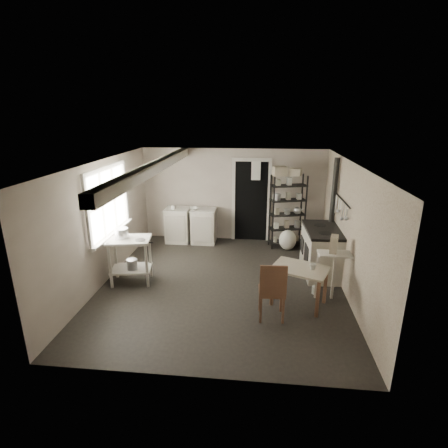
# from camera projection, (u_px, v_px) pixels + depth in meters

# --- Properties ---
(floor) EXTENTS (5.00, 5.00, 0.00)m
(floor) POSITION_uv_depth(u_px,v_px,m) (222.00, 283.00, 6.68)
(floor) COLOR black
(floor) RESTS_ON ground
(ceiling) EXTENTS (5.00, 5.00, 0.00)m
(ceiling) POSITION_uv_depth(u_px,v_px,m) (222.00, 163.00, 5.98)
(ceiling) COLOR silver
(ceiling) RESTS_ON wall_back
(wall_back) EXTENTS (4.50, 0.02, 2.30)m
(wall_back) POSITION_uv_depth(u_px,v_px,m) (233.00, 195.00, 8.70)
(wall_back) COLOR #AEA194
(wall_back) RESTS_ON ground
(wall_front) EXTENTS (4.50, 0.02, 2.30)m
(wall_front) POSITION_uv_depth(u_px,v_px,m) (198.00, 295.00, 3.96)
(wall_front) COLOR #AEA194
(wall_front) RESTS_ON ground
(wall_left) EXTENTS (0.02, 5.00, 2.30)m
(wall_left) POSITION_uv_depth(u_px,v_px,m) (103.00, 223.00, 6.55)
(wall_left) COLOR #AEA194
(wall_left) RESTS_ON ground
(wall_right) EXTENTS (0.02, 5.00, 2.30)m
(wall_right) POSITION_uv_depth(u_px,v_px,m) (350.00, 231.00, 6.11)
(wall_right) COLOR #AEA194
(wall_right) RESTS_ON ground
(window) EXTENTS (0.12, 1.76, 1.28)m
(window) POSITION_uv_depth(u_px,v_px,m) (107.00, 202.00, 6.63)
(window) COLOR beige
(window) RESTS_ON wall_left
(doorway) EXTENTS (0.96, 0.10, 2.08)m
(doorway) POSITION_uv_depth(u_px,v_px,m) (251.00, 202.00, 8.67)
(doorway) COLOR beige
(doorway) RESTS_ON ground
(ceiling_beam) EXTENTS (0.18, 5.00, 0.18)m
(ceiling_beam) POSITION_uv_depth(u_px,v_px,m) (154.00, 167.00, 6.13)
(ceiling_beam) COLOR beige
(ceiling_beam) RESTS_ON ceiling
(wallpaper_panel) EXTENTS (0.01, 5.00, 2.30)m
(wallpaper_panel) POSITION_uv_depth(u_px,v_px,m) (349.00, 231.00, 6.11)
(wallpaper_panel) COLOR #BEB19A
(wallpaper_panel) RESTS_ON wall_right
(utensil_rail) EXTENTS (0.06, 1.20, 0.44)m
(utensil_rail) POSITION_uv_depth(u_px,v_px,m) (341.00, 200.00, 6.56)
(utensil_rail) COLOR silver
(utensil_rail) RESTS_ON wall_right
(prep_table) EXTENTS (0.86, 0.67, 0.89)m
(prep_table) POSITION_uv_depth(u_px,v_px,m) (131.00, 263.00, 6.63)
(prep_table) COLOR beige
(prep_table) RESTS_ON ground
(stockpot) EXTENTS (0.33, 0.33, 0.27)m
(stockpot) POSITION_uv_depth(u_px,v_px,m) (122.00, 235.00, 6.50)
(stockpot) COLOR silver
(stockpot) RESTS_ON prep_table
(saucepan) EXTENTS (0.23, 0.23, 0.11)m
(saucepan) POSITION_uv_depth(u_px,v_px,m) (140.00, 242.00, 6.40)
(saucepan) COLOR silver
(saucepan) RESTS_ON prep_table
(bucket) EXTENTS (0.24, 0.24, 0.22)m
(bucket) POSITION_uv_depth(u_px,v_px,m) (132.00, 265.00, 6.58)
(bucket) COLOR silver
(bucket) RESTS_ON prep_table
(base_cabinets) EXTENTS (1.31, 0.57, 0.86)m
(base_cabinets) POSITION_uv_depth(u_px,v_px,m) (191.00, 224.00, 8.71)
(base_cabinets) COLOR beige
(base_cabinets) RESTS_ON ground
(mixing_bowl) EXTENTS (0.36, 0.36, 0.07)m
(mixing_bowl) POSITION_uv_depth(u_px,v_px,m) (193.00, 206.00, 8.49)
(mixing_bowl) COLOR white
(mixing_bowl) RESTS_ON base_cabinets
(counter_cup) EXTENTS (0.15, 0.15, 0.10)m
(counter_cup) POSITION_uv_depth(u_px,v_px,m) (173.00, 205.00, 8.46)
(counter_cup) COLOR white
(counter_cup) RESTS_ON base_cabinets
(shelf_rack) EXTENTS (0.88, 0.53, 1.74)m
(shelf_rack) POSITION_uv_depth(u_px,v_px,m) (288.00, 208.00, 8.26)
(shelf_rack) COLOR black
(shelf_rack) RESTS_ON ground
(shelf_jar) EXTENTS (0.11, 0.11, 0.18)m
(shelf_jar) POSITION_uv_depth(u_px,v_px,m) (275.00, 191.00, 8.17)
(shelf_jar) COLOR white
(shelf_jar) RESTS_ON shelf_rack
(storage_box_a) EXTENTS (0.35, 0.33, 0.21)m
(storage_box_a) POSITION_uv_depth(u_px,v_px,m) (280.00, 164.00, 7.92)
(storage_box_a) COLOR beige
(storage_box_a) RESTS_ON shelf_rack
(storage_box_b) EXTENTS (0.31, 0.30, 0.16)m
(storage_box_b) POSITION_uv_depth(u_px,v_px,m) (296.00, 165.00, 7.92)
(storage_box_b) COLOR beige
(storage_box_b) RESTS_ON shelf_rack
(stove) EXTENTS (0.72, 1.23, 0.95)m
(stove) POSITION_uv_depth(u_px,v_px,m) (321.00, 253.00, 6.99)
(stove) COLOR beige
(stove) RESTS_ON ground
(stovepipe) EXTENTS (0.11, 0.11, 1.42)m
(stovepipe) POSITION_uv_depth(u_px,v_px,m) (334.00, 192.00, 7.08)
(stovepipe) COLOR black
(stovepipe) RESTS_ON stove
(side_ledge) EXTENTS (0.56, 0.31, 0.86)m
(side_ledge) POSITION_uv_depth(u_px,v_px,m) (332.00, 276.00, 6.02)
(side_ledge) COLOR beige
(side_ledge) RESTS_ON ground
(oats_box) EXTENTS (0.17, 0.22, 0.30)m
(oats_box) POSITION_uv_depth(u_px,v_px,m) (334.00, 244.00, 5.87)
(oats_box) COLOR beige
(oats_box) RESTS_ON side_ledge
(work_table) EXTENTS (1.06, 0.92, 0.68)m
(work_table) POSITION_uv_depth(u_px,v_px,m) (299.00, 284.00, 5.86)
(work_table) COLOR beige
(work_table) RESTS_ON ground
(table_cup) EXTENTS (0.13, 0.13, 0.09)m
(table_cup) POSITION_uv_depth(u_px,v_px,m) (313.00, 262.00, 5.67)
(table_cup) COLOR white
(table_cup) RESTS_ON work_table
(chair) EXTENTS (0.42, 0.44, 0.98)m
(chair) POSITION_uv_depth(u_px,v_px,m) (272.00, 290.00, 5.45)
(chair) COLOR brown
(chair) RESTS_ON ground
(flour_sack) EXTENTS (0.49, 0.45, 0.49)m
(flour_sack) POSITION_uv_depth(u_px,v_px,m) (288.00, 240.00, 8.25)
(flour_sack) COLOR silver
(flour_sack) RESTS_ON ground
(floor_crock) EXTENTS (0.14, 0.14, 0.14)m
(floor_crock) POSITION_uv_depth(u_px,v_px,m) (315.00, 290.00, 6.29)
(floor_crock) COLOR white
(floor_crock) RESTS_ON ground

